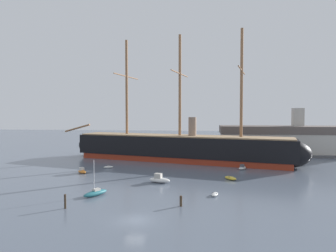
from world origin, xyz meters
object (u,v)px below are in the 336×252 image
object	(u,v)px
dinghy_foreground_right	(215,194)
dockside_warehouse_right	(282,140)
tall_ship	(180,147)
mooring_piling_nearest	(65,201)
mooring_piling_left_pair	(181,201)
motorboat_mid_left	(82,171)
dinghy_far_left	(90,154)
dinghy_mid_right	(231,178)
motorboat_near_centre	(159,179)
dinghy_alongside_bow	(108,167)
sailboat_far_right	(277,159)
motorboat_alongside_stern	(242,168)
sailboat_distant_centre	(191,152)
sailboat_foreground_left	(95,193)

from	to	relation	value
dinghy_foreground_right	dockside_warehouse_right	bearing A→B (deg)	64.82
tall_ship	dinghy_foreground_right	bearing A→B (deg)	-75.86
mooring_piling_nearest	mooring_piling_left_pair	distance (m)	16.61
motorboat_mid_left	dinghy_far_left	xyz separation A→B (m)	(-10.14, 29.35, -0.17)
tall_ship	dinghy_mid_right	size ratio (longest dim) A/B	24.74
dinghy_foreground_right	mooring_piling_left_pair	bearing A→B (deg)	-130.45
tall_ship	mooring_piling_nearest	bearing A→B (deg)	-106.44
motorboat_near_centre	dinghy_alongside_bow	size ratio (longest dim) A/B	1.75
tall_ship	dockside_warehouse_right	bearing A→B (deg)	27.98
dinghy_far_left	sailboat_far_right	world-z (taller)	sailboat_far_right
tall_ship	motorboat_near_centre	size ratio (longest dim) A/B	16.13
dinghy_far_left	mooring_piling_left_pair	world-z (taller)	mooring_piling_left_pair
dinghy_far_left	motorboat_alongside_stern	bearing A→B (deg)	-23.33
dinghy_mid_right	dockside_warehouse_right	bearing A→B (deg)	62.49
mooring_piling_left_pair	sailboat_distant_centre	bearing A→B (deg)	90.94
tall_ship	dinghy_foreground_right	world-z (taller)	tall_ship
dinghy_foreground_right	dinghy_mid_right	xyz separation A→B (m)	(3.70, 12.15, 0.08)
dinghy_alongside_bow	mooring_piling_left_pair	world-z (taller)	mooring_piling_left_pair
motorboat_near_centre	dinghy_mid_right	distance (m)	14.81
motorboat_mid_left	dockside_warehouse_right	size ratio (longest dim) A/B	0.07
sailboat_foreground_left	mooring_piling_left_pair	size ratio (longest dim) A/B	3.87
dinghy_alongside_bow	sailboat_far_right	xyz separation A→B (m)	(45.17, 18.14, 0.19)
dinghy_foreground_right	motorboat_near_centre	bearing A→B (deg)	143.01
tall_ship	motorboat_alongside_stern	size ratio (longest dim) A/B	22.97
sailboat_foreground_left	dockside_warehouse_right	bearing A→B (deg)	50.98
tall_ship	mooring_piling_left_pair	world-z (taller)	tall_ship
motorboat_mid_left	dinghy_alongside_bow	world-z (taller)	motorboat_mid_left
tall_ship	sailboat_distant_centre	world-z (taller)	tall_ship
dinghy_mid_right	dockside_warehouse_right	size ratio (longest dim) A/B	0.07
motorboat_near_centre	sailboat_foreground_left	bearing A→B (deg)	-131.51
dinghy_mid_right	mooring_piling_left_pair	size ratio (longest dim) A/B	1.94
sailboat_foreground_left	motorboat_alongside_stern	world-z (taller)	sailboat_foreground_left
motorboat_alongside_stern	dinghy_far_left	size ratio (longest dim) A/B	1.28
dinghy_far_left	mooring_piling_nearest	world-z (taller)	mooring_piling_nearest
mooring_piling_nearest	mooring_piling_left_pair	world-z (taller)	mooring_piling_nearest
dinghy_far_left	motorboat_mid_left	bearing A→B (deg)	-70.93
dinghy_far_left	dinghy_foreground_right	bearing A→B (deg)	-48.01
sailboat_foreground_left	dinghy_far_left	xyz separation A→B (m)	(-20.03, 46.41, -0.22)
motorboat_mid_left	dinghy_mid_right	bearing A→B (deg)	-4.35
sailboat_distant_centre	mooring_piling_left_pair	distance (m)	57.74
motorboat_near_centre	dinghy_mid_right	bearing A→B (deg)	16.69
motorboat_mid_left	mooring_piling_left_pair	size ratio (longest dim) A/B	2.04
sailboat_foreground_left	sailboat_far_right	size ratio (longest dim) A/B	1.05
motorboat_near_centre	sailboat_distant_centre	xyz separation A→B (m)	(4.41, 43.83, -0.09)
dinghy_alongside_bow	mooring_piling_left_pair	distance (m)	34.01
dinghy_alongside_bow	sailboat_foreground_left	bearing A→B (deg)	-76.03
mooring_piling_nearest	mooring_piling_left_pair	bearing A→B (deg)	10.60
dinghy_mid_right	motorboat_alongside_stern	bearing A→B (deg)	71.24
motorboat_near_centre	dinghy_alongside_bow	bearing A→B (deg)	138.31
dockside_warehouse_right	sailboat_far_right	bearing A→B (deg)	-110.58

